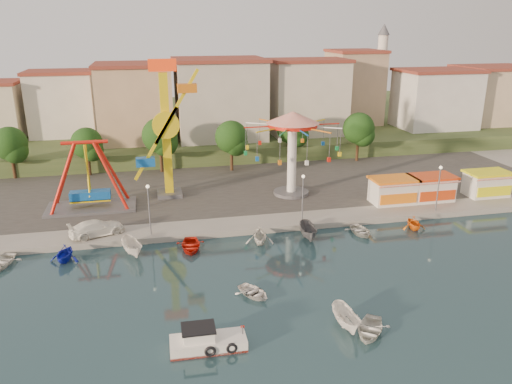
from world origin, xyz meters
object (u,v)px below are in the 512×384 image
object	(u,v)px
cabin_motorboat	(206,342)
van	(97,228)
skiff	(346,319)
pirate_ship_ride	(88,177)
wave_swinger	(292,135)
rowboat_a	(254,292)
kamikaze_tower	(169,133)

from	to	relation	value
cabin_motorboat	van	bearing A→B (deg)	114.69
cabin_motorboat	skiff	distance (m)	10.15
pirate_ship_ride	wave_swinger	world-z (taller)	wave_swinger
van	cabin_motorboat	bearing A→B (deg)	-176.91
wave_swinger	rowboat_a	xyz separation A→B (m)	(-9.60, -22.24, -7.87)
rowboat_a	cabin_motorboat	bearing A→B (deg)	-157.26
rowboat_a	van	xyz separation A→B (m)	(-13.17, 14.08, 1.05)
skiff	rowboat_a	bearing A→B (deg)	133.04
rowboat_a	van	size ratio (longest dim) A/B	0.58
kamikaze_tower	skiff	world-z (taller)	kamikaze_tower
kamikaze_tower	van	bearing A→B (deg)	-127.41
kamikaze_tower	van	distance (m)	15.15
rowboat_a	pirate_ship_ride	bearing A→B (deg)	92.75
cabin_motorboat	van	world-z (taller)	van
wave_swinger	skiff	distance (m)	29.28
kamikaze_tower	rowboat_a	distance (m)	26.50
wave_swinger	van	xyz separation A→B (m)	(-22.77, -8.17, -6.82)
pirate_ship_ride	kamikaze_tower	bearing A→B (deg)	14.29
kamikaze_tower	van	size ratio (longest dim) A/B	3.08
wave_swinger	van	size ratio (longest dim) A/B	2.17
rowboat_a	skiff	world-z (taller)	skiff
skiff	cabin_motorboat	bearing A→B (deg)	-179.44
kamikaze_tower	pirate_ship_ride	bearing A→B (deg)	-165.71
pirate_ship_ride	rowboat_a	bearing A→B (deg)	-57.12
wave_swinger	rowboat_a	bearing A→B (deg)	-113.34
wave_swinger	van	distance (m)	25.13
pirate_ship_ride	cabin_motorboat	xyz separation A→B (m)	(9.84, -28.34, -3.91)
skiff	pirate_ship_ride	bearing A→B (deg)	124.54
wave_swinger	cabin_motorboat	bearing A→B (deg)	-116.61
pirate_ship_ride	van	size ratio (longest dim) A/B	1.87
pirate_ship_ride	skiff	bearing A→B (deg)	-54.56
wave_swinger	cabin_motorboat	world-z (taller)	wave_swinger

